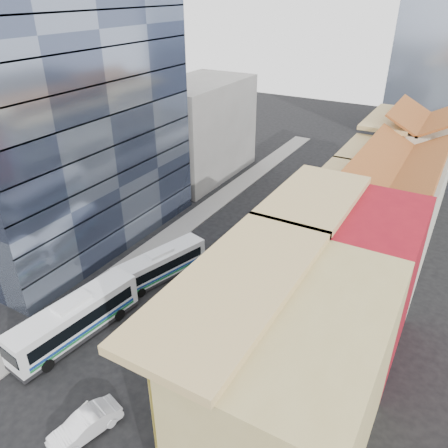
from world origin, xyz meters
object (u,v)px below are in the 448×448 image
Objects in this scene: office_tower at (65,108)px; sedan_right at (85,425)px; bus_left_near at (75,318)px; bus_left_far at (161,264)px; bus_right at (274,261)px; shophouse_tan at (295,394)px.

sedan_right is at bearing -44.96° from office_tower.
bus_left_near reaches higher than bus_left_far.
sedan_right is at bearing -93.18° from bus_right.
bus_left_near is 0.92× the size of bus_right.
sedan_right is at bearing -34.56° from bus_left_near.
shophouse_tan is at bearing 1.78° from bus_left_near.
office_tower is 30.15m from sedan_right.
office_tower reaches higher than bus_left_near.
shophouse_tan reaches higher than bus_left_far.
shophouse_tan is 35.19m from office_tower.
shophouse_tan is 1.42× the size of bus_left_far.
bus_right is at bearing 61.68° from bus_left_near.
bus_right is (10.83, 15.68, 0.17)m from bus_left_near.
office_tower is 2.61× the size of bus_left_near.
bus_left_far is 17.65m from sedan_right.
bus_left_far is at bearing 126.73° from sedan_right.
bus_left_near is (-19.50, 1.54, -4.16)m from shophouse_tan.
office_tower is at bearing 155.70° from shophouse_tan.
office_tower is 6.26× the size of sedan_right.
office_tower is at bearing 150.93° from sedan_right.
shophouse_tan is at bearing 37.35° from sedan_right.
bus_left_near is at bearing 175.48° from shophouse_tan.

